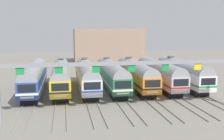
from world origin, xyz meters
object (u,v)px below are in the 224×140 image
(commuter_train_green, at_px, (112,74))
(commuter_train_stainless, at_px, (159,73))
(commuter_train_yellow, at_px, (61,76))
(commuter_train_white, at_px, (182,72))
(commuter_train_silver, at_px, (87,75))
(commuter_train_orange, at_px, (136,73))
(commuter_train_blue, at_px, (34,76))
(catenary_gantry, at_px, (131,70))

(commuter_train_green, height_order, commuter_train_stainless, commuter_train_green)
(commuter_train_yellow, xyz_separation_m, commuter_train_white, (21.23, 0.00, 0.00))
(commuter_train_yellow, height_order, commuter_train_white, same)
(commuter_train_yellow, bearing_deg, commuter_train_silver, 0.00)
(commuter_train_orange, bearing_deg, commuter_train_blue, -179.99)
(commuter_train_stainless, bearing_deg, commuter_train_blue, 180.00)
(commuter_train_yellow, distance_m, commuter_train_stainless, 16.98)
(commuter_train_orange, bearing_deg, commuter_train_yellow, 180.00)
(commuter_train_silver, bearing_deg, commuter_train_blue, -179.97)
(commuter_train_stainless, height_order, commuter_train_white, commuter_train_white)
(catenary_gantry, bearing_deg, commuter_train_silver, 107.46)
(commuter_train_orange, relative_size, catenary_gantry, 0.59)
(commuter_train_yellow, distance_m, catenary_gantry, 16.18)
(commuter_train_yellow, bearing_deg, commuter_train_orange, 0.00)
(commuter_train_yellow, relative_size, commuter_train_orange, 1.00)
(commuter_train_green, height_order, commuter_train_white, same)
(commuter_train_silver, xyz_separation_m, commuter_train_white, (16.98, 0.00, 0.00))
(commuter_train_green, xyz_separation_m, commuter_train_stainless, (8.49, -0.00, -0.00))
(commuter_train_blue, bearing_deg, commuter_train_silver, 0.03)
(commuter_train_blue, distance_m, commuter_train_silver, 8.49)
(commuter_train_blue, relative_size, commuter_train_stainless, 1.00)
(commuter_train_blue, bearing_deg, commuter_train_stainless, 0.00)
(commuter_train_blue, distance_m, commuter_train_orange, 16.98)
(commuter_train_green, bearing_deg, commuter_train_silver, 180.00)
(commuter_train_blue, relative_size, commuter_train_yellow, 1.00)
(commuter_train_stainless, bearing_deg, commuter_train_yellow, 179.99)
(commuter_train_silver, xyz_separation_m, catenary_gantry, (4.25, -13.50, 2.76))
(commuter_train_green, xyz_separation_m, commuter_train_orange, (4.25, 0.00, 0.00))
(commuter_train_blue, distance_m, catenary_gantry, 18.76)
(commuter_train_silver, bearing_deg, commuter_train_stainless, -0.02)
(commuter_train_orange, relative_size, commuter_train_stainless, 1.00)
(commuter_train_silver, relative_size, catenary_gantry, 0.59)
(catenary_gantry, bearing_deg, commuter_train_white, 46.67)
(commuter_train_stainless, bearing_deg, commuter_train_white, 0.06)
(commuter_train_blue, distance_m, commuter_train_yellow, 4.25)
(commuter_train_green, relative_size, commuter_train_orange, 1.00)
(commuter_train_silver, bearing_deg, commuter_train_orange, 0.00)
(commuter_train_silver, relative_size, commuter_train_orange, 1.00)
(commuter_train_blue, distance_m, commuter_train_green, 12.74)
(commuter_train_green, height_order, catenary_gantry, catenary_gantry)
(commuter_train_blue, height_order, commuter_train_yellow, commuter_train_yellow)
(commuter_train_silver, bearing_deg, commuter_train_green, 0.00)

